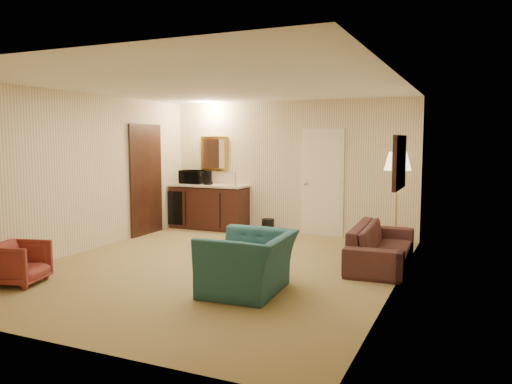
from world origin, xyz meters
TOP-DOWN VIEW (x-y plane):
  - ground at (0.00, 0.00)m, footprint 6.00×6.00m
  - room_walls at (-0.10, 0.77)m, footprint 5.02×6.01m
  - wetbar_cabinet at (-1.65, 2.72)m, footprint 1.64×0.58m
  - sofa at (2.15, 1.11)m, footprint 0.69×2.05m
  - teal_armchair at (0.91, -0.90)m, footprint 0.78×1.15m
  - rose_chair_near at (-1.90, -1.78)m, footprint 0.68×0.71m
  - coffee_table at (0.60, -0.16)m, footprint 0.87×0.72m
  - floor_lamp at (2.20, 2.15)m, footprint 0.45×0.45m
  - waste_bin at (-0.30, 2.65)m, footprint 0.31×0.31m
  - microwave at (-2.06, 2.77)m, footprint 0.52×0.30m
  - coffee_maker at (-1.65, 2.69)m, footprint 0.18×0.18m

SIDE VIEW (x-z plane):
  - ground at x=0.00m, z-range 0.00..0.00m
  - waste_bin at x=-0.30m, z-range 0.00..0.30m
  - coffee_table at x=0.60m, z-range 0.00..0.43m
  - rose_chair_near at x=-1.90m, z-range 0.00..0.60m
  - sofa at x=2.15m, z-range 0.00..0.79m
  - wetbar_cabinet at x=-1.65m, z-range 0.00..0.92m
  - teal_armchair at x=0.91m, z-range 0.00..0.97m
  - floor_lamp at x=2.20m, z-range 0.00..1.65m
  - coffee_maker at x=-1.65m, z-range 0.92..1.21m
  - microwave at x=-2.06m, z-range 0.92..1.27m
  - room_walls at x=-0.10m, z-range 0.41..3.02m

